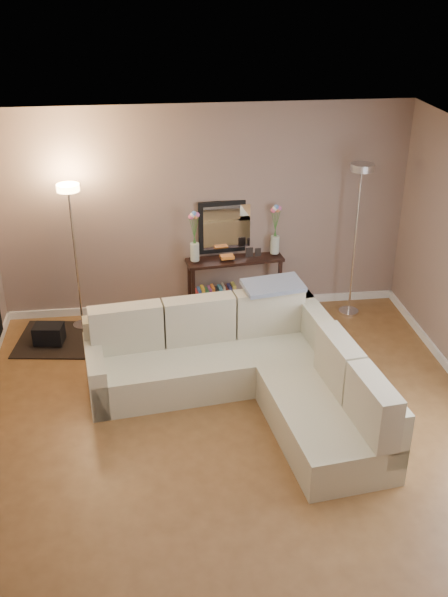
{
  "coord_description": "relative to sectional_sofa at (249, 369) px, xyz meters",
  "views": [
    {
      "loc": [
        -0.71,
        -4.9,
        3.98
      ],
      "look_at": [
        0.0,
        0.8,
        1.1
      ],
      "focal_mm": 40.0,
      "sensor_mm": 36.0,
      "label": 1
    }
  ],
  "objects": [
    {
      "name": "floor",
      "position": [
        -0.24,
        -0.71,
        -0.33
      ],
      "size": [
        5.0,
        5.5,
        0.01
      ],
      "primitive_type": "cube",
      "color": "brown",
      "rests_on": "ground"
    },
    {
      "name": "ceiling",
      "position": [
        -0.24,
        -0.71,
        2.28
      ],
      "size": [
        5.0,
        5.5,
        0.01
      ],
      "primitive_type": "cube",
      "color": "white",
      "rests_on": "ground"
    },
    {
      "name": "wall_back",
      "position": [
        -0.24,
        2.05,
        0.97
      ],
      "size": [
        5.0,
        0.02,
        2.6
      ],
      "primitive_type": "cube",
      "color": "gray",
      "rests_on": "ground"
    },
    {
      "name": "wall_front",
      "position": [
        -0.24,
        -3.47,
        0.97
      ],
      "size": [
        5.0,
        0.02,
        2.6
      ],
      "primitive_type": "cube",
      "color": "gray",
      "rests_on": "ground"
    },
    {
      "name": "baseboard_back",
      "position": [
        -0.24,
        2.02,
        -0.28
      ],
      "size": [
        5.0,
        0.03,
        0.1
      ],
      "primitive_type": "cube",
      "color": "white",
      "rests_on": "ground"
    },
    {
      "name": "sectional_sofa",
      "position": [
        0.0,
        0.0,
        0.0
      ],
      "size": [
        2.8,
        2.5,
        0.89
      ],
      "color": "beige",
      "rests_on": "floor"
    },
    {
      "name": "throw_blanket",
      "position": [
        0.36,
        0.66,
        0.61
      ],
      "size": [
        0.69,
        0.47,
        0.08
      ],
      "primitive_type": "cube",
      "rotation": [
        0.1,
        0.0,
        0.18
      ],
      "color": "#7E8BA3",
      "rests_on": "sectional_sofa"
    },
    {
      "name": "console_table",
      "position": [
        0.04,
        1.87,
        0.09
      ],
      "size": [
        1.23,
        0.45,
        0.74
      ],
      "color": "black",
      "rests_on": "floor"
    },
    {
      "name": "leaning_mirror",
      "position": [
        0.11,
        2.04,
        0.78
      ],
      "size": [
        0.85,
        0.13,
        0.67
      ],
      "color": "black",
      "rests_on": "console_table"
    },
    {
      "name": "table_decor",
      "position": [
        0.13,
        1.85,
        0.47
      ],
      "size": [
        0.51,
        0.13,
        0.12
      ],
      "color": "orange",
      "rests_on": "console_table"
    },
    {
      "name": "flower_vase_left",
      "position": [
        -0.38,
        1.83,
        0.71
      ],
      "size": [
        0.14,
        0.12,
        0.63
      ],
      "color": "silver",
      "rests_on": "console_table"
    },
    {
      "name": "flower_vase_right",
      "position": [
        0.63,
        1.94,
        0.71
      ],
      "size": [
        0.14,
        0.12,
        0.63
      ],
      "color": "silver",
      "rests_on": "console_table"
    },
    {
      "name": "floor_lamp_lit",
      "position": [
        -1.79,
        1.73,
        0.95
      ],
      "size": [
        0.29,
        0.29,
        1.81
      ],
      "color": "silver",
      "rests_on": "floor"
    },
    {
      "name": "floor_lamp_unlit",
      "position": [
        1.57,
        1.67,
        1.04
      ],
      "size": [
        0.32,
        0.32,
        1.94
      ],
      "color": "silver",
      "rests_on": "floor"
    },
    {
      "name": "charcoal_rug",
      "position": [
        -1.94,
        1.4,
        -0.32
      ],
      "size": [
        1.29,
        1.04,
        0.02
      ],
      "primitive_type": "cube",
      "rotation": [
        0.0,
        0.0,
        -0.14
      ],
      "color": "black",
      "rests_on": "floor"
    },
    {
      "name": "black_bag",
      "position": [
        -2.15,
        1.33,
        -0.19
      ],
      "size": [
        0.36,
        0.28,
        0.22
      ],
      "primitive_type": "cube",
      "rotation": [
        0.0,
        0.0,
        -0.14
      ],
      "color": "black",
      "rests_on": "charcoal_rug"
    }
  ]
}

